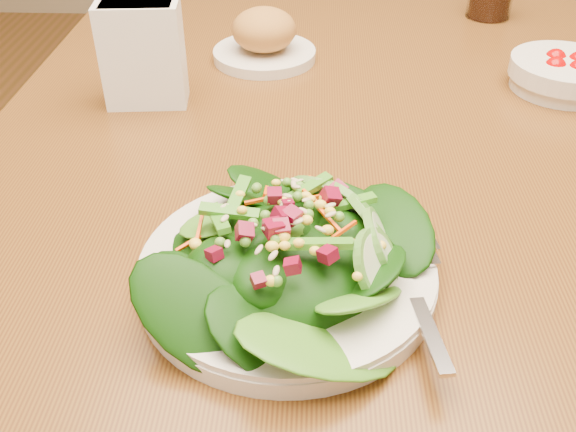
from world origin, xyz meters
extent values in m
cube|color=brown|center=(0.00, 0.00, 0.73)|extent=(0.90, 1.40, 0.04)
cylinder|color=#48280B|center=(-0.39, 0.64, 0.35)|extent=(0.07, 0.07, 0.71)
cylinder|color=#48280B|center=(0.39, 0.64, 0.35)|extent=(0.07, 0.07, 0.71)
cube|color=#48280B|center=(0.02, 1.06, 0.38)|extent=(0.47, 0.47, 0.04)
cylinder|color=#48280B|center=(0.22, 1.17, 0.18)|extent=(0.04, 0.04, 0.37)
cylinder|color=#48280B|center=(-0.09, 1.26, 0.18)|extent=(0.04, 0.04, 0.37)
cylinder|color=#48280B|center=(0.12, 0.86, 0.18)|extent=(0.04, 0.04, 0.37)
cylinder|color=#48280B|center=(-0.18, 0.96, 0.18)|extent=(0.04, 0.04, 0.37)
cylinder|color=silver|center=(-0.06, -0.35, 0.76)|extent=(0.26, 0.26, 0.02)
ellipsoid|color=black|center=(-0.06, -0.35, 0.79)|extent=(0.18, 0.18, 0.04)
cube|color=silver|center=(0.05, -0.38, 0.77)|extent=(0.05, 0.18, 0.01)
cylinder|color=silver|center=(-0.12, 0.14, 0.76)|extent=(0.15, 0.15, 0.02)
ellipsoid|color=#A37132|center=(-0.12, 0.14, 0.80)|extent=(0.10, 0.10, 0.06)
cylinder|color=silver|center=(0.30, 0.06, 0.77)|extent=(0.15, 0.15, 0.04)
sphere|color=#B40000|center=(0.29, 0.07, 0.78)|extent=(0.03, 0.03, 0.03)
sphere|color=#B40000|center=(0.28, 0.05, 0.78)|extent=(0.03, 0.03, 0.03)
cube|color=white|center=(-0.26, -0.01, 0.82)|extent=(0.11, 0.06, 0.13)
cube|color=white|center=(-0.26, -0.01, 0.83)|extent=(0.09, 0.05, 0.11)
camera|label=1|loc=(-0.04, -0.78, 1.13)|focal=40.00mm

